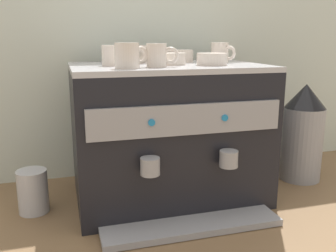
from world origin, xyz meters
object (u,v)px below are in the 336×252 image
(ceramic_cup_3, at_px, (221,53))
(ceramic_cup_0, at_px, (128,56))
(ceramic_cup_1, at_px, (149,54))
(coffee_grinder, at_px, (303,133))
(ceramic_bowl_1, at_px, (178,56))
(ceramic_bowl_2, at_px, (169,59))
(milk_pitcher, at_px, (33,191))
(ceramic_cup_4, at_px, (158,55))
(ceramic_cup_2, at_px, (113,55))
(ceramic_bowl_0, at_px, (212,59))
(espresso_machine, at_px, (168,134))

(ceramic_cup_3, bearing_deg, ceramic_cup_0, -156.35)
(ceramic_cup_1, height_order, coffee_grinder, ceramic_cup_1)
(coffee_grinder, bearing_deg, ceramic_bowl_1, 168.70)
(ceramic_cup_1, relative_size, ceramic_bowl_2, 0.92)
(coffee_grinder, xyz_separation_m, milk_pitcher, (-1.02, -0.01, -0.12))
(ceramic_cup_1, height_order, milk_pitcher, ceramic_cup_1)
(ceramic_cup_4, bearing_deg, ceramic_bowl_2, 56.05)
(ceramic_bowl_1, relative_size, milk_pitcher, 0.77)
(ceramic_cup_3, xyz_separation_m, ceramic_bowl_1, (-0.13, 0.08, -0.01))
(ceramic_cup_3, distance_m, ceramic_bowl_2, 0.21)
(ceramic_cup_2, relative_size, ceramic_bowl_2, 0.80)
(ceramic_bowl_0, xyz_separation_m, milk_pitcher, (-0.58, 0.07, -0.42))
(ceramic_cup_0, xyz_separation_m, ceramic_cup_4, (0.09, 0.02, -0.00))
(ceramic_cup_3, relative_size, milk_pitcher, 0.66)
(espresso_machine, xyz_separation_m, ceramic_bowl_0, (0.13, -0.07, 0.26))
(ceramic_cup_0, bearing_deg, ceramic_cup_4, 14.67)
(ceramic_bowl_0, height_order, ceramic_bowl_2, same)
(ceramic_cup_0, xyz_separation_m, ceramic_bowl_1, (0.23, 0.23, -0.02))
(ceramic_cup_1, bearing_deg, ceramic_cup_4, -95.53)
(ceramic_bowl_2, xyz_separation_m, coffee_grinder, (0.56, 0.02, -0.30))
(ceramic_cup_1, relative_size, ceramic_cup_2, 1.16)
(ceramic_bowl_2, bearing_deg, milk_pitcher, 178.68)
(ceramic_cup_3, height_order, ceramic_bowl_0, ceramic_cup_3)
(ceramic_bowl_1, bearing_deg, ceramic_cup_3, -30.05)
(ceramic_cup_1, bearing_deg, ceramic_cup_0, -116.80)
(ceramic_cup_4, xyz_separation_m, ceramic_bowl_0, (0.19, 0.03, -0.02))
(milk_pitcher, bearing_deg, coffee_grinder, 0.69)
(ceramic_cup_4, bearing_deg, ceramic_cup_3, 26.61)
(ceramic_bowl_1, xyz_separation_m, ceramic_bowl_2, (-0.07, -0.12, -0.00))
(ceramic_cup_3, xyz_separation_m, milk_pitcher, (-0.66, -0.03, -0.43))
(espresso_machine, relative_size, ceramic_cup_4, 6.55)
(coffee_grinder, bearing_deg, milk_pitcher, -179.31)
(ceramic_cup_4, bearing_deg, coffee_grinder, 10.29)
(ceramic_cup_2, relative_size, coffee_grinder, 0.24)
(ceramic_cup_2, xyz_separation_m, milk_pitcher, (-0.27, 0.01, -0.43))
(ceramic_bowl_0, bearing_deg, ceramic_cup_1, 134.19)
(ceramic_bowl_1, bearing_deg, coffee_grinder, -11.30)
(ceramic_cup_3, distance_m, milk_pitcher, 0.79)
(ceramic_cup_3, relative_size, coffee_grinder, 0.24)
(ceramic_bowl_2, distance_m, milk_pitcher, 0.62)
(ceramic_cup_1, xyz_separation_m, ceramic_cup_4, (-0.02, -0.20, 0.00))
(ceramic_cup_2, bearing_deg, ceramic_cup_3, 6.04)
(ceramic_cup_2, height_order, ceramic_bowl_2, ceramic_cup_2)
(espresso_machine, height_order, ceramic_cup_4, ceramic_cup_4)
(espresso_machine, distance_m, ceramic_bowl_0, 0.29)
(ceramic_cup_0, distance_m, ceramic_bowl_0, 0.29)
(ceramic_cup_0, height_order, ceramic_cup_3, ceramic_cup_0)
(ceramic_cup_1, distance_m, coffee_grinder, 0.68)
(ceramic_cup_0, height_order, ceramic_bowl_2, ceramic_cup_0)
(milk_pitcher, bearing_deg, ceramic_cup_1, 13.66)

